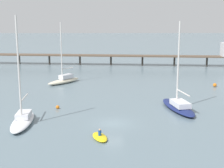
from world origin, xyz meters
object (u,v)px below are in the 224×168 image
at_px(sailboat_white, 23,118).
at_px(sailboat_navy, 178,105).
at_px(pier, 160,53).
at_px(mooring_buoy_mid, 58,107).
at_px(sailboat_cream, 64,79).
at_px(dinghy_yellow, 100,137).
at_px(mooring_buoy_near, 215,85).

height_order(sailboat_white, sailboat_navy, sailboat_white).
bearing_deg(pier, mooring_buoy_mid, -117.37).
bearing_deg(sailboat_cream, pier, 44.78).
relative_size(sailboat_cream, dinghy_yellow, 3.47).
relative_size(sailboat_white, mooring_buoy_mid, 25.37).
xyz_separation_m(sailboat_white, mooring_buoy_mid, (3.32, 6.74, -0.46)).
relative_size(sailboat_cream, sailboat_navy, 0.96).
distance_m(dinghy_yellow, mooring_buoy_near, 33.71).
distance_m(sailboat_navy, mooring_buoy_near, 18.30).
relative_size(pier, sailboat_cream, 5.76).
bearing_deg(sailboat_navy, mooring_buoy_near, 56.69).
bearing_deg(dinghy_yellow, sailboat_cream, 104.73).
relative_size(sailboat_navy, dinghy_yellow, 3.62).
height_order(pier, mooring_buoy_near, pier).
height_order(dinghy_yellow, mooring_buoy_mid, dinghy_yellow).
xyz_separation_m(sailboat_cream, mooring_buoy_mid, (1.44, -18.25, -0.52)).
bearing_deg(mooring_buoy_mid, pier, 62.63).
bearing_deg(sailboat_navy, pier, 85.08).
relative_size(sailboat_navy, mooring_buoy_mid, 23.76).
distance_m(pier, mooring_buoy_near, 26.82).
height_order(sailboat_navy, mooring_buoy_near, sailboat_navy).
xyz_separation_m(pier, sailboat_white, (-24.26, -47.20, -2.61)).
height_order(dinghy_yellow, mooring_buoy_near, dinghy_yellow).
distance_m(sailboat_navy, dinghy_yellow, 15.58).
relative_size(pier, dinghy_yellow, 19.98).
bearing_deg(pier, dinghy_yellow, -105.52).
bearing_deg(sailboat_navy, dinghy_yellow, -134.72).
bearing_deg(sailboat_white, mooring_buoy_near, 34.76).
bearing_deg(pier, sailboat_cream, -135.22).
xyz_separation_m(sailboat_white, sailboat_navy, (20.72, 6.06, -0.03)).
bearing_deg(sailboat_white, sailboat_navy, 16.31).
xyz_separation_m(sailboat_navy, mooring_buoy_near, (10.05, 15.29, -0.35)).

